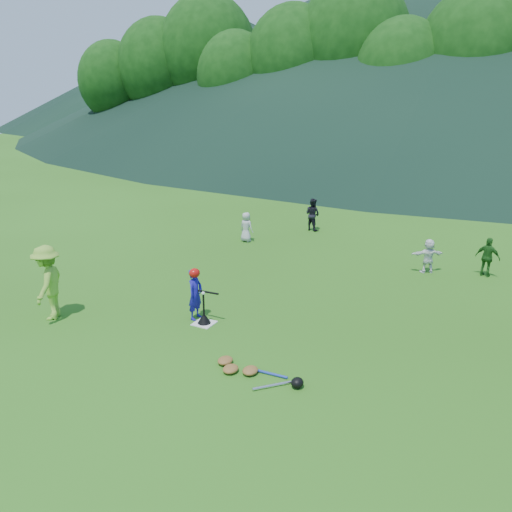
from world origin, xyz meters
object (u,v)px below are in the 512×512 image
Objects in this scene: fielder_c at (488,257)px; fielder_d at (428,256)px; batter_child at (195,294)px; equipment_pile at (250,371)px; fielder_a at (246,227)px; home_plate at (204,323)px; adult_coach at (48,283)px; batting_tee at (204,318)px; fielder_b at (313,214)px.

fielder_c is 1.60m from fielder_d.
equipment_pile is (2.27, -1.56, -0.53)m from batter_child.
home_plate is at bearing 120.78° from fielder_a.
adult_coach is at bearing 179.59° from equipment_pile.
batting_tee is 0.38× the size of equipment_pile.
batting_tee is (3.29, 1.37, -0.74)m from adult_coach.
adult_coach is at bearing 117.16° from batter_child.
home_plate is 0.45× the size of fielder_d.
home_plate is at bearing 63.20° from fielder_c.
equipment_pile is (1.94, -1.40, 0.06)m from home_plate.
home_plate is 0.25× the size of equipment_pile.
fielder_d is at bearing 163.44° from fielder_b.
fielder_d is at bearing -174.03° from fielder_a.
fielder_d is 1.49× the size of batting_tee.
fielder_d is at bearing 57.29° from home_plate.
adult_coach is 0.96× the size of equipment_pile.
adult_coach reaches higher than batting_tee.
fielder_a is at bearing 119.36° from equipment_pile.
fielder_b is 8.99m from batting_tee.
fielder_b reaches higher than fielder_c.
fielder_c is at bearing -42.55° from batter_child.
fielder_d is 7.07m from batting_tee.
home_plate is 9.00m from fielder_b.
fielder_d reaches higher than batting_tee.
fielder_a is 7.79m from fielder_c.
fielder_b is 6.80m from fielder_c.
fielder_c is at bearing 162.58° from fielder_d.
fielder_d is 0.56× the size of equipment_pile.
home_plate is 0.69m from batter_child.
equipment_pile is (-3.41, -7.78, -0.50)m from fielder_c.
fielder_a reaches higher than home_plate.
batting_tee reaches higher than equipment_pile.
equipment_pile is at bearing 121.12° from fielder_b.
fielder_a is at bearing 110.92° from batting_tee.
fielder_a is 0.92× the size of fielder_c.
fielder_b is (-0.63, 8.77, 0.02)m from batter_child.
equipment_pile is at bearing -124.74° from batter_child.
adult_coach reaches higher than fielder_d.
home_plate is 0.26× the size of adult_coach.
fielder_a is 2.96m from fielder_b.
batting_tee is at bearing 63.20° from fielder_c.
home_plate is at bearing 24.10° from fielder_d.
batter_child is 0.69× the size of adult_coach.
fielder_b is 10.74m from equipment_pile.
adult_coach is 1.66× the size of fielder_a.
equipment_pile is (-1.88, -7.35, -0.44)m from fielder_d.
fielder_b reaches higher than home_plate.
fielder_a is 6.83m from batting_tee.
fielder_c is at bearing 173.45° from fielder_b.
home_plate is 0.43× the size of fielder_a.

